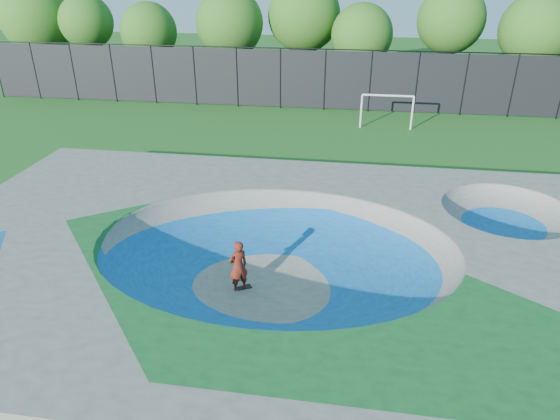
% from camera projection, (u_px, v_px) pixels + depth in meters
% --- Properties ---
extents(ground, '(120.00, 120.00, 0.00)m').
position_uv_depth(ground, '(276.00, 284.00, 15.61)').
color(ground, '#1B5116').
rests_on(ground, ground).
extents(skate_deck, '(22.00, 14.00, 1.50)m').
position_uv_depth(skate_deck, '(276.00, 264.00, 15.28)').
color(skate_deck, gray).
rests_on(skate_deck, ground).
extents(skater, '(0.74, 0.72, 1.70)m').
position_uv_depth(skater, '(238.00, 266.00, 14.96)').
color(skater, red).
rests_on(skater, ground).
extents(skateboard, '(0.77, 0.62, 0.05)m').
position_uv_depth(skateboard, '(239.00, 289.00, 15.32)').
color(skateboard, black).
rests_on(skateboard, ground).
extents(soccer_goal, '(3.13, 0.12, 2.07)m').
position_uv_depth(soccer_goal, '(387.00, 105.00, 29.69)').
color(soccer_goal, silver).
rests_on(soccer_goal, ground).
extents(fence, '(48.09, 0.09, 4.04)m').
position_uv_depth(fence, '(325.00, 79.00, 33.28)').
color(fence, black).
rests_on(fence, ground).
extents(treeline, '(51.70, 6.76, 8.25)m').
position_uv_depth(treeline, '(284.00, 24.00, 36.95)').
color(treeline, '#442C22').
rests_on(treeline, ground).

